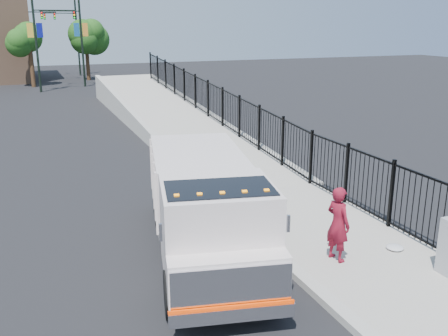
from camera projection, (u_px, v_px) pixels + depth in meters
name	position (u px, v px, depth m)	size (l,w,h in m)	color
ground	(270.00, 252.00, 12.12)	(120.00, 120.00, 0.00)	black
sidewalk	(389.00, 272.00, 11.02)	(3.55, 12.00, 0.12)	#9E998E
curb	(314.00, 288.00, 10.32)	(0.30, 12.00, 0.16)	#ADAAA3
ramp	(171.00, 125.00, 27.14)	(3.95, 24.00, 1.70)	#9E998E
iron_fence	(222.00, 120.00, 23.83)	(0.10, 28.00, 1.80)	black
truck	(205.00, 202.00, 11.56)	(3.64, 7.33, 2.40)	black
worker	(338.00, 224.00, 11.25)	(0.64, 0.42, 1.75)	maroon
debris	(395.00, 247.00, 11.98)	(0.42, 0.42, 0.10)	silver
light_pole_0	(40.00, 36.00, 39.00)	(3.77, 0.22, 8.00)	black
light_pole_1	(78.00, 35.00, 42.34)	(3.77, 0.22, 8.00)	black
light_pole_2	(25.00, 34.00, 45.37)	(3.77, 0.22, 8.00)	black
light_pole_3	(74.00, 33.00, 51.53)	(3.78, 0.22, 8.00)	black
tree_0	(29.00, 40.00, 42.12)	(2.52, 2.52, 5.26)	#382314
tree_1	(86.00, 38.00, 47.48)	(2.75, 2.75, 5.37)	#382314
tree_2	(16.00, 38.00, 50.18)	(2.43, 2.43, 5.21)	#382314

